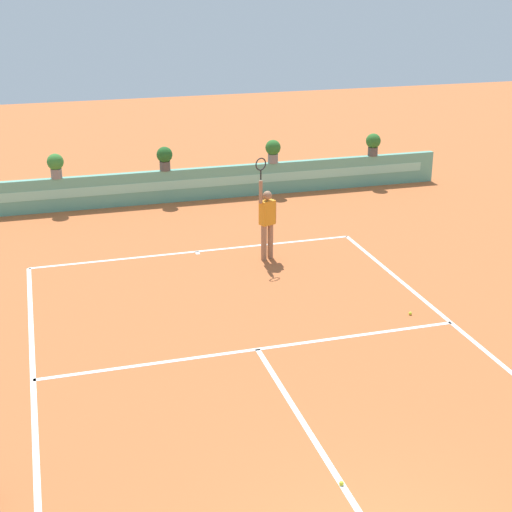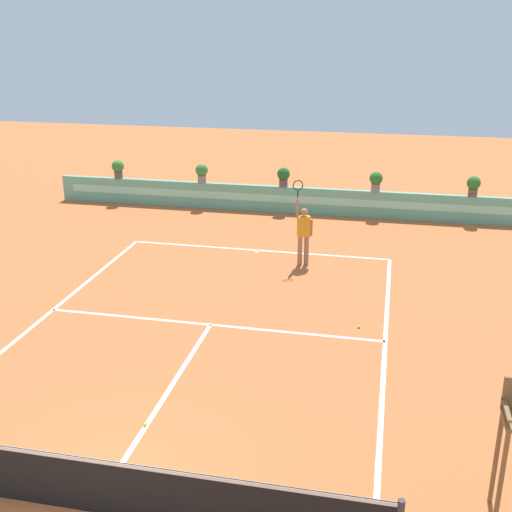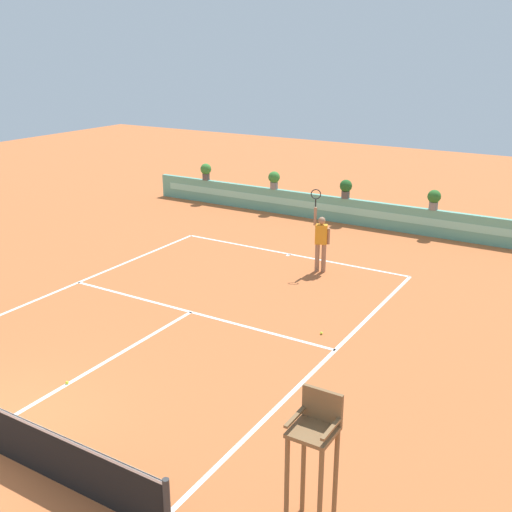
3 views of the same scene
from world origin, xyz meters
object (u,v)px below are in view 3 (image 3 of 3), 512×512
Objects in this scene: potted_plant_left at (274,179)px; potted_plant_far_left at (206,171)px; umpire_chair at (315,447)px; tennis_player at (321,239)px; potted_plant_centre at (346,188)px; potted_plant_right at (434,198)px; tennis_ball_mid_court at (321,333)px; tennis_ball_near_baseline at (67,383)px.

potted_plant_left and potted_plant_far_left have the same top height.
umpire_chair is 2.96× the size of potted_plant_left.
potted_plant_centre is at bearing 105.75° from tennis_player.
potted_plant_centre is at bearing 180.00° from potted_plant_right.
potted_plant_far_left is (-3.44, 0.00, 0.00)m from potted_plant_left.
tennis_ball_mid_court is (-2.55, 5.71, -1.31)m from umpire_chair.
tennis_ball_mid_court is (1.92, -3.94, -1.02)m from tennis_player.
potted_plant_left is 3.44m from potted_plant_far_left.
tennis_ball_near_baseline is (-6.05, 0.92, -1.31)m from umpire_chair.
potted_plant_right is 1.00× the size of potted_plant_centre.
potted_plant_right and potted_plant_far_left have the same top height.
potted_plant_left is (-6.65, 9.41, 1.38)m from tennis_ball_mid_court.
potted_plant_far_left is (-10.04, 0.00, 0.00)m from potted_plant_right.
tennis_ball_mid_court is at bearing -54.77° from potted_plant_left.
tennis_ball_near_baseline is at bearing 171.31° from umpire_chair.
potted_plant_left is at bearing 121.29° from umpire_chair.
umpire_chair is at bearing -80.27° from potted_plant_right.
potted_plant_far_left is (-10.09, 9.41, 1.38)m from tennis_ball_mid_court.
umpire_chair is at bearing -8.69° from tennis_ball_near_baseline.
potted_plant_right is (1.87, 5.47, 0.36)m from tennis_player.
tennis_ball_near_baseline and tennis_ball_mid_court have the same top height.
potted_plant_far_left is (-8.17, 5.47, 0.36)m from tennis_player.
tennis_player is at bearing 114.82° from umpire_chair.
potted_plant_centre is at bearing 0.00° from potted_plant_left.
potted_plant_far_left is 6.63m from potted_plant_centre.
potted_plant_centre is (6.63, 0.00, 0.00)m from potted_plant_far_left.
tennis_ball_mid_court is at bearing -69.81° from potted_plant_centre.
potted_plant_far_left is at bearing 129.87° from umpire_chair.
potted_plant_centre is (-6.01, 15.13, 0.07)m from umpire_chair.
tennis_player is 3.57× the size of potted_plant_centre.
potted_plant_right is at bearing 71.14° from tennis_player.
potted_plant_left is at bearing 0.00° from potted_plant_far_left.
potted_plant_left is 1.00× the size of potted_plant_centre.
umpire_chair is 31.47× the size of tennis_ball_near_baseline.
potted_plant_centre is (-1.54, 5.47, 0.36)m from tennis_player.
potted_plant_left is at bearing 180.00° from potted_plant_centre.
tennis_player is 7.24m from potted_plant_left.
tennis_player is 8.93m from tennis_ball_near_baseline.
potted_plant_left is (-9.19, 15.13, 0.07)m from umpire_chair.
umpire_chair is at bearing -68.34° from potted_plant_centre.
tennis_ball_near_baseline is at bearing -90.15° from potted_plant_centre.
tennis_player reaches higher than tennis_ball_mid_court.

